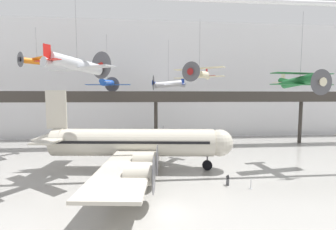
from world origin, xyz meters
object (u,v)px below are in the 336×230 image
object	(u,v)px
suspended_plane_white_twin	(168,84)
info_sign_pedestal	(228,181)
suspended_plane_blue_trainer	(108,83)
suspended_plane_cream_biplane	(199,74)
stanchion_barrier	(251,186)
suspended_plane_orange_highwing	(37,61)
suspended_plane_green_biplane	(300,81)
airliner_silver_main	(132,143)
suspended_plane_silver_racer	(77,65)

from	to	relation	value
suspended_plane_white_twin	info_sign_pedestal	world-z (taller)	suspended_plane_white_twin
suspended_plane_blue_trainer	suspended_plane_white_twin	size ratio (longest dim) A/B	1.04
suspended_plane_cream_biplane	stanchion_barrier	distance (m)	17.18
suspended_plane_white_twin	stanchion_barrier	world-z (taller)	suspended_plane_white_twin
suspended_plane_blue_trainer	stanchion_barrier	xyz separation A→B (m)	(18.23, -20.15, -11.86)
suspended_plane_white_twin	info_sign_pedestal	xyz separation A→B (m)	(4.56, -22.64, -11.71)
suspended_plane_white_twin	stanchion_barrier	size ratio (longest dim) A/B	9.19
suspended_plane_blue_trainer	info_sign_pedestal	bearing A→B (deg)	-133.64
suspended_plane_orange_highwing	info_sign_pedestal	size ratio (longest dim) A/B	5.44
suspended_plane_blue_trainer	suspended_plane_green_biplane	distance (m)	30.99
suspended_plane_white_twin	suspended_plane_blue_trainer	bearing A→B (deg)	11.37
airliner_silver_main	suspended_plane_silver_racer	xyz separation A→B (m)	(-5.78, -3.15, 9.67)
stanchion_barrier	suspended_plane_green_biplane	bearing A→B (deg)	34.72
airliner_silver_main	suspended_plane_cream_biplane	xyz separation A→B (m)	(9.76, 3.79, 9.42)
suspended_plane_silver_racer	suspended_plane_cream_biplane	xyz separation A→B (m)	(15.54, 6.94, -0.25)
suspended_plane_green_biplane	info_sign_pedestal	world-z (taller)	suspended_plane_green_biplane
suspended_plane_blue_trainer	suspended_plane_orange_highwing	distance (m)	11.79
suspended_plane_orange_highwing	info_sign_pedestal	xyz separation A→B (m)	(27.07, -16.37, -15.09)
suspended_plane_green_biplane	airliner_silver_main	bearing A→B (deg)	-99.55
suspended_plane_silver_racer	suspended_plane_blue_trainer	xyz separation A→B (m)	(0.47, 15.98, -1.10)
suspended_plane_cream_biplane	info_sign_pedestal	bearing A→B (deg)	42.74
suspended_plane_cream_biplane	suspended_plane_green_biplane	bearing A→B (deg)	108.01
suspended_plane_green_biplane	suspended_plane_cream_biplane	bearing A→B (deg)	-116.87
stanchion_barrier	info_sign_pedestal	world-z (taller)	info_sign_pedestal
suspended_plane_blue_trainer	suspended_plane_cream_biplane	world-z (taller)	suspended_plane_cream_biplane
suspended_plane_green_biplane	stanchion_barrier	bearing A→B (deg)	-63.30
suspended_plane_green_biplane	suspended_plane_cream_biplane	size ratio (longest dim) A/B	1.20
suspended_plane_blue_trainer	suspended_plane_orange_highwing	world-z (taller)	suspended_plane_orange_highwing
suspended_plane_white_twin	suspended_plane_orange_highwing	distance (m)	23.61
airliner_silver_main	suspended_plane_blue_trainer	distance (m)	16.31
suspended_plane_green_biplane	stanchion_barrier	xyz separation A→B (m)	(-9.70, -6.72, -11.53)
suspended_plane_cream_biplane	suspended_plane_orange_highwing	xyz separation A→B (m)	(-26.04, 6.35, 2.51)
suspended_plane_blue_trainer	suspended_plane_white_twin	distance (m)	12.08
suspended_plane_cream_biplane	suspended_plane_orange_highwing	world-z (taller)	suspended_plane_orange_highwing
suspended_plane_blue_trainer	stanchion_barrier	bearing A→B (deg)	-131.69
suspended_plane_cream_biplane	suspended_plane_white_twin	world-z (taller)	suspended_plane_cream_biplane
suspended_plane_cream_biplane	suspended_plane_blue_trainer	bearing A→B (deg)	-84.12
airliner_silver_main	suspended_plane_orange_highwing	world-z (taller)	suspended_plane_orange_highwing
suspended_plane_cream_biplane	info_sign_pedestal	size ratio (longest dim) A/B	7.39
airliner_silver_main	suspended_plane_silver_racer	world-z (taller)	suspended_plane_silver_racer
suspended_plane_green_biplane	suspended_plane_orange_highwing	bearing A→B (deg)	-113.45
airliner_silver_main	suspended_plane_silver_racer	bearing A→B (deg)	-145.42
suspended_plane_white_twin	suspended_plane_orange_highwing	bearing A→B (deg)	9.73
suspended_plane_silver_racer	airliner_silver_main	bearing A→B (deg)	-26.05
airliner_silver_main	suspended_plane_green_biplane	xyz separation A→B (m)	(22.62, -0.60, 8.23)
suspended_plane_cream_biplane	suspended_plane_orange_highwing	distance (m)	26.92
suspended_plane_white_twin	suspended_plane_cream_biplane	bearing A→B (deg)	99.81
suspended_plane_green_biplane	suspended_plane_white_twin	xyz separation A→B (m)	(-16.39, 17.01, 0.31)
stanchion_barrier	suspended_plane_white_twin	bearing A→B (deg)	105.76
suspended_plane_silver_racer	info_sign_pedestal	world-z (taller)	suspended_plane_silver_racer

